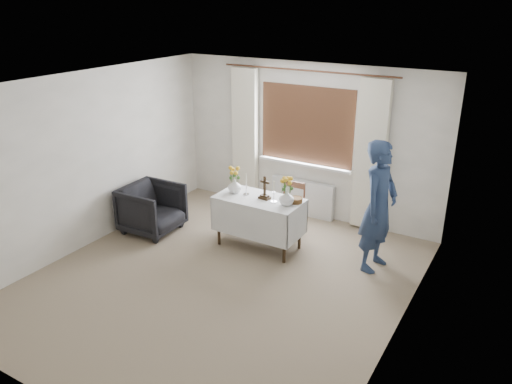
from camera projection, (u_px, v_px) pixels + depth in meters
ground at (221, 279)px, 6.47m from camera, size 5.00×5.00×0.00m
altar_table at (259, 223)px, 7.19m from camera, size 1.24×0.64×0.76m
wooden_chair at (289, 211)px, 7.48m from camera, size 0.39×0.39×0.85m
armchair at (152, 209)px, 7.68m from camera, size 0.85×0.83×0.75m
person at (379, 206)px, 6.47m from camera, size 0.51×0.70×1.77m
radiator at (302, 198)px, 8.30m from camera, size 1.10×0.10×0.60m
wooden_cross at (265, 188)px, 6.98m from camera, size 0.17×0.13×0.34m
candlestick_left at (246, 184)px, 7.13m from camera, size 0.10×0.10×0.32m
candlestick_right at (274, 192)px, 6.87m from camera, size 0.11×0.11×0.31m
flower_vase_left at (235, 186)px, 7.22m from camera, size 0.21×0.21×0.21m
flower_vase_right at (286, 198)px, 6.79m from camera, size 0.26×0.26×0.22m
wicker_basket at (296, 200)px, 6.90m from camera, size 0.23×0.23×0.07m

